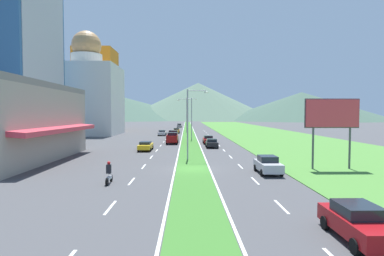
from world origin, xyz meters
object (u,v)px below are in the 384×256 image
at_px(car_7, 212,143).
at_px(car_1, 268,165).
at_px(street_lamp_near, 190,119).
at_px(pickup_truck_1, 172,138).
at_px(billboard_roadside, 332,116).
at_px(car_3, 162,133).
at_px(car_2, 359,222).
at_px(car_8, 174,134).
at_px(street_lamp_mid, 190,116).
at_px(car_4, 179,126).
at_px(car_0, 208,140).
at_px(street_lamp_far, 188,113).
at_px(car_6, 146,146).
at_px(motorcycle_rider, 109,175).
at_px(pickup_truck_0, 173,135).
at_px(car_5, 177,131).

bearing_deg(car_7, car_1, 8.72).
height_order(street_lamp_near, pickup_truck_1, street_lamp_near).
height_order(billboard_roadside, car_3, billboard_roadside).
relative_size(car_1, car_2, 0.97).
distance_m(car_8, pickup_truck_1, 14.31).
distance_m(billboard_roadside, car_7, 23.29).
relative_size(car_1, pickup_truck_1, 0.78).
relative_size(street_lamp_mid, car_3, 1.95).
bearing_deg(car_4, car_0, -174.14).
relative_size(street_lamp_mid, car_0, 1.89).
bearing_deg(street_lamp_mid, car_1, -79.41).
bearing_deg(street_lamp_mid, street_lamp_far, 90.69).
xyz_separation_m(car_6, motorcycle_rider, (0.05, -22.48, 0.02)).
xyz_separation_m(street_lamp_near, pickup_truck_0, (-3.30, 28.67, -3.89)).
distance_m(street_lamp_mid, car_6, 20.20).
xyz_separation_m(billboard_roadside, car_4, (-17.42, 95.12, -4.50)).
height_order(street_lamp_near, car_0, street_lamp_near).
xyz_separation_m(car_0, car_5, (-6.93, 31.69, -0.01)).
relative_size(car_3, car_5, 0.95).
relative_size(car_5, car_8, 1.04).
distance_m(billboard_roadside, motorcycle_rider, 21.97).
height_order(street_lamp_near, car_7, street_lamp_near).
bearing_deg(billboard_roadside, car_1, -163.52).
height_order(car_0, pickup_truck_1, pickup_truck_1).
relative_size(car_5, car_7, 1.18).
relative_size(street_lamp_mid, street_lamp_far, 0.86).
bearing_deg(car_7, car_5, -169.62).
relative_size(car_2, car_5, 0.91).
xyz_separation_m(street_lamp_far, car_4, (-3.29, 31.95, -5.06)).
bearing_deg(car_3, car_1, -164.85).
distance_m(car_4, motorcycle_rider, 101.29).
distance_m(street_lamp_far, pickup_truck_1, 35.98).
distance_m(car_5, car_7, 39.06).
relative_size(street_lamp_near, billboard_roadside, 1.20).
bearing_deg(street_lamp_near, pickup_truck_1, 98.28).
bearing_deg(car_8, car_3, 24.41).
distance_m(street_lamp_mid, billboard_roadside, 37.46).
distance_m(car_2, car_8, 60.33).
relative_size(street_lamp_near, car_2, 1.94).
distance_m(street_lamp_near, car_5, 52.54).
bearing_deg(pickup_truck_1, car_0, -94.63).
xyz_separation_m(street_lamp_far, pickup_truck_0, (-3.22, -27.98, -4.87)).
relative_size(street_lamp_far, billboard_roadside, 1.45).
bearing_deg(car_2, street_lamp_near, -163.38).
bearing_deg(car_0, car_7, 0.96).
relative_size(car_2, pickup_truck_1, 0.81).
bearing_deg(car_8, pickup_truck_1, -178.40).
distance_m(car_5, motorcycle_rider, 65.00).
height_order(street_lamp_mid, car_3, street_lamp_mid).
height_order(car_2, car_3, car_2).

